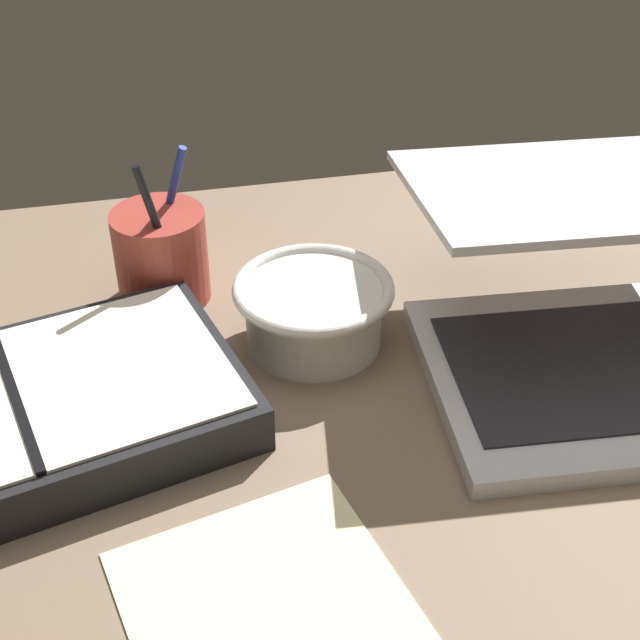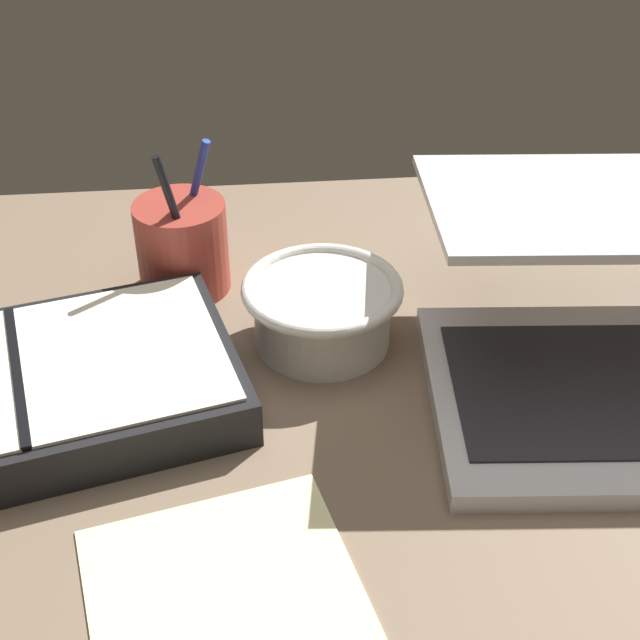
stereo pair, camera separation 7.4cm
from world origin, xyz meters
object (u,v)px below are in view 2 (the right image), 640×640
(bowl, at_px, (322,309))
(laptop, at_px, (606,327))
(pen_cup, at_px, (183,246))
(planner, at_px, (22,394))

(bowl, bearing_deg, laptop, -18.10)
(laptop, height_order, pen_cup, same)
(laptop, relative_size, pen_cup, 2.36)
(planner, bearing_deg, pen_cup, 40.91)
(laptop, xyz_separation_m, bowl, (-0.24, 0.08, -0.02))
(pen_cup, distance_m, planner, 0.23)
(laptop, bearing_deg, planner, -175.17)
(laptop, distance_m, planner, 0.49)
(laptop, distance_m, pen_cup, 0.41)
(planner, bearing_deg, bowl, 2.77)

